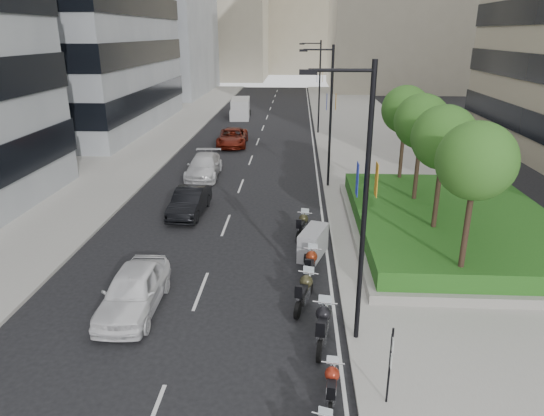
# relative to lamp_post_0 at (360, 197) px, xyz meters

# --- Properties ---
(ground) EXTENTS (160.00, 160.00, 0.00)m
(ground) POSITION_rel_lamp_post_0_xyz_m (-4.14, -1.00, -5.07)
(ground) COLOR black
(ground) RESTS_ON ground
(sidewalk_right) EXTENTS (10.00, 100.00, 0.15)m
(sidewalk_right) POSITION_rel_lamp_post_0_xyz_m (4.86, 29.00, -4.99)
(sidewalk_right) COLOR #9E9B93
(sidewalk_right) RESTS_ON ground
(sidewalk_left) EXTENTS (8.00, 100.00, 0.15)m
(sidewalk_left) POSITION_rel_lamp_post_0_xyz_m (-16.14, 29.00, -4.99)
(sidewalk_left) COLOR #9E9B93
(sidewalk_left) RESTS_ON ground
(lane_edge) EXTENTS (0.12, 100.00, 0.01)m
(lane_edge) POSITION_rel_lamp_post_0_xyz_m (-0.44, 29.00, -5.06)
(lane_edge) COLOR silver
(lane_edge) RESTS_ON ground
(lane_centre) EXTENTS (0.12, 100.00, 0.01)m
(lane_centre) POSITION_rel_lamp_post_0_xyz_m (-5.64, 29.00, -5.06)
(lane_centre) COLOR silver
(lane_centre) RESTS_ON ground
(planter) EXTENTS (10.00, 14.00, 0.40)m
(planter) POSITION_rel_lamp_post_0_xyz_m (5.86, 9.00, -4.72)
(planter) COLOR gray
(planter) RESTS_ON sidewalk_right
(hedge) EXTENTS (9.40, 13.40, 0.80)m
(hedge) POSITION_rel_lamp_post_0_xyz_m (5.86, 9.00, -4.12)
(hedge) COLOR #184F16
(hedge) RESTS_ON planter
(tree_0) EXTENTS (2.80, 2.80, 6.30)m
(tree_0) POSITION_rel_lamp_post_0_xyz_m (4.36, 3.00, 0.36)
(tree_0) COLOR #332319
(tree_0) RESTS_ON planter
(tree_1) EXTENTS (2.80, 2.80, 6.30)m
(tree_1) POSITION_rel_lamp_post_0_xyz_m (4.36, 7.00, 0.36)
(tree_1) COLOR #332319
(tree_1) RESTS_ON planter
(tree_2) EXTENTS (2.80, 2.80, 6.30)m
(tree_2) POSITION_rel_lamp_post_0_xyz_m (4.36, 11.00, 0.36)
(tree_2) COLOR #332319
(tree_2) RESTS_ON planter
(tree_3) EXTENTS (2.80, 2.80, 6.30)m
(tree_3) POSITION_rel_lamp_post_0_xyz_m (4.36, 15.00, 0.36)
(tree_3) COLOR #332319
(tree_3) RESTS_ON planter
(lamp_post_0) EXTENTS (2.34, 0.45, 9.00)m
(lamp_post_0) POSITION_rel_lamp_post_0_xyz_m (0.00, 0.00, 0.00)
(lamp_post_0) COLOR black
(lamp_post_0) RESTS_ON ground
(lamp_post_1) EXTENTS (2.34, 0.45, 9.00)m
(lamp_post_1) POSITION_rel_lamp_post_0_xyz_m (0.00, 17.00, 0.00)
(lamp_post_1) COLOR black
(lamp_post_1) RESTS_ON ground
(lamp_post_2) EXTENTS (2.34, 0.45, 9.00)m
(lamp_post_2) POSITION_rel_lamp_post_0_xyz_m (0.00, 35.00, 0.00)
(lamp_post_2) COLOR black
(lamp_post_2) RESTS_ON ground
(parking_sign) EXTENTS (0.06, 0.32, 2.50)m
(parking_sign) POSITION_rel_lamp_post_0_xyz_m (0.66, -3.00, -3.61)
(parking_sign) COLOR black
(parking_sign) RESTS_ON ground
(motorcycle_1) EXTENTS (0.65, 1.96, 0.97)m
(motorcycle_1) POSITION_rel_lamp_post_0_xyz_m (-0.85, -2.91, -4.54)
(motorcycle_1) COLOR black
(motorcycle_1) RESTS_ON ground
(motorcycle_2) EXTENTS (0.82, 2.46, 1.23)m
(motorcycle_2) POSITION_rel_lamp_post_0_xyz_m (-0.97, -0.22, -4.41)
(motorcycle_2) COLOR black
(motorcycle_2) RESTS_ON ground
(motorcycle_3) EXTENTS (0.92, 2.28, 1.16)m
(motorcycle_3) POSITION_rel_lamp_post_0_xyz_m (-1.55, 2.08, -4.44)
(motorcycle_3) COLOR black
(motorcycle_3) RESTS_ON ground
(motorcycle_4) EXTENTS (0.75, 2.26, 1.13)m
(motorcycle_4) POSITION_rel_lamp_post_0_xyz_m (-1.27, 4.29, -4.46)
(motorcycle_4) COLOR black
(motorcycle_4) RESTS_ON ground
(motorcycle_5) EXTENTS (1.49, 2.31, 1.31)m
(motorcycle_5) POSITION_rel_lamp_post_0_xyz_m (-1.11, 6.44, -4.41)
(motorcycle_5) COLOR black
(motorcycle_5) RESTS_ON ground
(motorcycle_6) EXTENTS (0.81, 2.21, 1.11)m
(motorcycle_6) POSITION_rel_lamp_post_0_xyz_m (-1.59, 8.66, -4.47)
(motorcycle_6) COLOR black
(motorcycle_6) RESTS_ON ground
(car_a) EXTENTS (1.97, 4.76, 1.61)m
(car_a) POSITION_rel_lamp_post_0_xyz_m (-7.79, 1.49, -4.26)
(car_a) COLOR white
(car_a) RESTS_ON ground
(car_b) EXTENTS (1.77, 4.58, 1.49)m
(car_b) POSITION_rel_lamp_post_0_xyz_m (-7.89, 11.52, -4.32)
(car_b) COLOR black
(car_b) RESTS_ON ground
(car_c) EXTENTS (2.34, 5.42, 1.55)m
(car_c) POSITION_rel_lamp_post_0_xyz_m (-8.48, 19.03, -4.29)
(car_c) COLOR silver
(car_c) RESTS_ON ground
(car_d) EXTENTS (2.79, 5.63, 1.53)m
(car_d) POSITION_rel_lamp_post_0_xyz_m (-7.78, 29.16, -4.30)
(car_d) COLOR #61160B
(car_d) RESTS_ON ground
(delivery_van) EXTENTS (2.45, 5.56, 2.28)m
(delivery_van) POSITION_rel_lamp_post_0_xyz_m (-8.76, 44.11, -4.00)
(delivery_van) COLOR silver
(delivery_van) RESTS_ON ground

